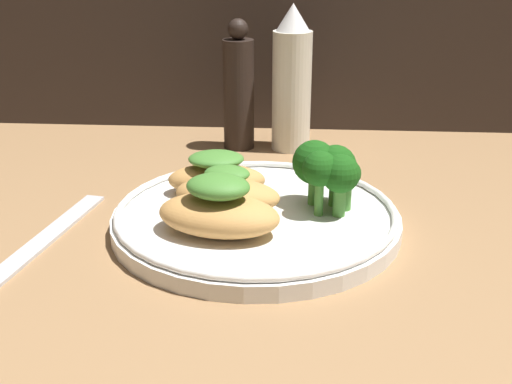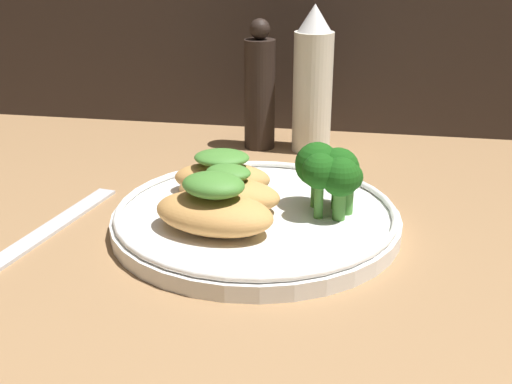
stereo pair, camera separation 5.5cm
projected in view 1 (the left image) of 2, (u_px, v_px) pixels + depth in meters
The scene contains 9 objects.
ground_plane at pixel (256, 233), 56.88cm from camera, with size 180.00×180.00×1.00cm, color #936D47.
plate at pixel (256, 217), 56.32cm from camera, with size 25.23×25.23×2.00cm.
grilled_meat_front at pixel (219, 210), 51.80cm from camera, with size 11.04×7.82×4.99cm.
grilled_meat_middle at pixel (227, 193), 56.28cm from camera, with size 10.06×6.24×4.02cm.
grilled_meat_back at pixel (217, 176), 59.59cm from camera, with size 9.27×4.94×4.12cm.
broccoli_bunch at pixel (329, 169), 55.69cm from camera, with size 6.03×6.57×5.97cm.
sauce_bottle at pixel (292, 82), 74.35cm from camera, with size 4.55×4.55×16.93cm.
pepper_grinder at pixel (239, 90), 75.17cm from camera, with size 3.63×3.63×15.22cm.
fork at pixel (44, 238), 54.06cm from camera, with size 4.92×19.24×0.60cm.
Camera 1 is at (3.52, -51.18, 24.33)cm, focal length 45.00 mm.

